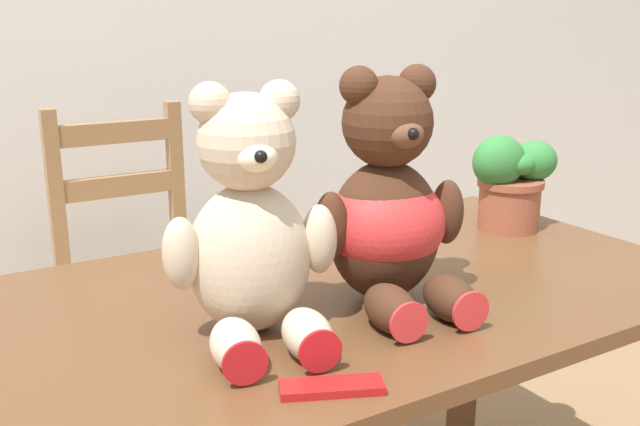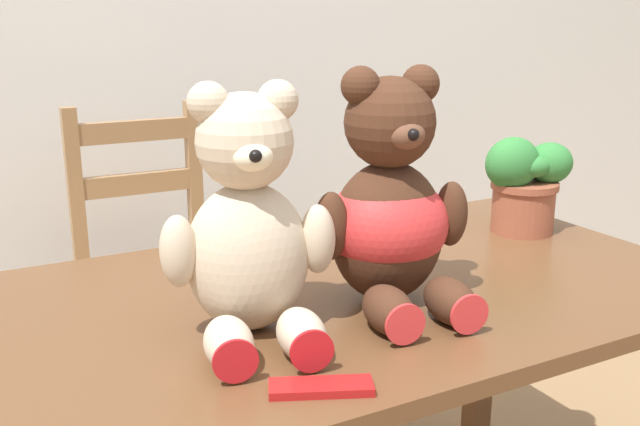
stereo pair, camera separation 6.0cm
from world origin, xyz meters
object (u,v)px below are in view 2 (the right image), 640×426
(teddy_bear_left, at_px, (249,229))
(potted_plant, at_px, (525,182))
(wooden_chair_behind, at_px, (156,287))
(teddy_bear_right, at_px, (390,211))
(chocolate_bar, at_px, (321,387))

(teddy_bear_left, bearing_deg, potted_plant, -152.99)
(wooden_chair_behind, bearing_deg, teddy_bear_right, 101.14)
(potted_plant, bearing_deg, teddy_bear_right, -157.97)
(teddy_bear_left, xyz_separation_m, teddy_bear_right, (0.26, 0.00, -0.01))
(teddy_bear_right, height_order, potted_plant, teddy_bear_right)
(wooden_chair_behind, bearing_deg, potted_plant, 134.39)
(chocolate_bar, bearing_deg, teddy_bear_right, 41.57)
(teddy_bear_left, xyz_separation_m, potted_plant, (0.78, 0.21, -0.05))
(teddy_bear_left, height_order, chocolate_bar, teddy_bear_left)
(teddy_bear_left, xyz_separation_m, chocolate_bar, (0.01, -0.22, -0.16))
(potted_plant, bearing_deg, wooden_chair_behind, 134.39)
(wooden_chair_behind, relative_size, potted_plant, 4.35)
(wooden_chair_behind, distance_m, chocolate_bar, 1.17)
(teddy_bear_left, relative_size, potted_plant, 1.75)
(chocolate_bar, bearing_deg, potted_plant, 29.51)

